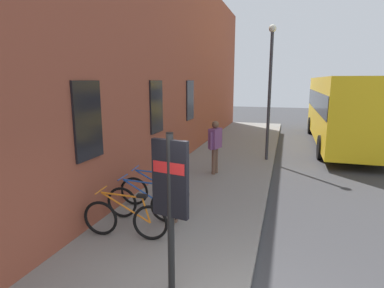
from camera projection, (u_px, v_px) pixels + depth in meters
ground at (304, 190)px, 9.32m from camera, size 60.00×60.00×0.00m
sidewalk_pavement at (226, 164)px, 11.96m from camera, size 24.00×3.50×0.12m
station_facade at (182, 65)px, 12.73m from camera, size 22.00×0.65×7.65m
bicycle_beside_lamp at (125, 219)px, 6.20m from camera, size 0.48×1.77×0.97m
bicycle_under_window at (144, 203)px, 7.00m from camera, size 0.48×1.77×0.97m
bicycle_by_door at (155, 191)px, 7.76m from camera, size 0.48×1.77×0.97m
transit_info_sign at (170, 189)px, 4.35m from camera, size 0.18×0.56×2.40m
city_bus at (343, 107)px, 15.42m from camera, size 10.50×2.65×3.35m
pedestrian_by_facade at (215, 142)px, 10.37m from camera, size 0.65×0.38×1.78m
pedestrian_crossing_street at (173, 179)px, 6.68m from camera, size 0.63×0.25×1.66m
street_lamp at (270, 82)px, 11.87m from camera, size 0.28×0.28×5.09m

